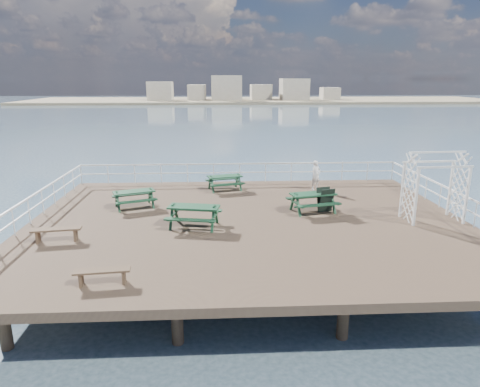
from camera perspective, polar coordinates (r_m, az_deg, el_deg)
name	(u,v)px	position (r m, az deg, el deg)	size (l,w,h in m)	color
ground	(248,224)	(17.86, 1.09, -4.03)	(18.00, 14.00, 0.30)	brown
sea_backdrop	(257,97)	(151.65, 2.25, 12.70)	(300.00, 300.00, 9.20)	#3B5464
railing	(243,185)	(20.02, 0.38, 1.13)	(17.77, 13.76, 1.10)	silver
picnic_table_a	(134,195)	(19.99, -13.94, -0.25)	(2.21, 2.01, 0.88)	#14391F
picnic_table_b	(225,180)	(22.50, -2.04, 1.86)	(2.09, 1.84, 0.87)	#14391F
picnic_table_c	(313,198)	(19.05, 9.71, -0.63)	(2.26, 1.97, 0.96)	#14391F
picnic_table_d	(194,212)	(16.96, -6.17, -2.43)	(2.26, 1.96, 0.97)	#14391F
flat_bench_near	(56,232)	(16.80, -23.27, -4.69)	(1.75, 0.62, 0.49)	brown
flat_bench_far	(102,273)	(12.97, -17.89, -10.09)	(1.60, 0.53, 0.45)	brown
trellis_arbor	(434,190)	(19.20, 24.46, 0.41)	(2.38, 1.36, 2.89)	silver
sandwich_board	(325,200)	(19.15, 11.29, -0.87)	(0.79, 0.68, 1.09)	black
person	(316,175)	(22.83, 10.08, 2.39)	(0.57, 0.37, 1.56)	white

